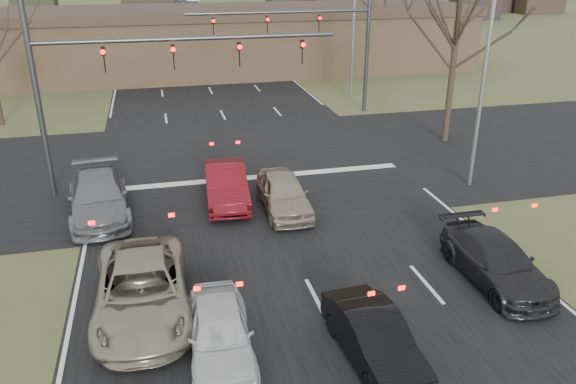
# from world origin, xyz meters

# --- Properties ---
(ground) EXTENTS (360.00, 360.00, 0.00)m
(ground) POSITION_xyz_m (0.00, 0.00, 0.00)
(ground) COLOR #49532C
(ground) RESTS_ON ground
(road_main) EXTENTS (14.00, 300.00, 0.02)m
(road_main) POSITION_xyz_m (0.00, 60.00, 0.01)
(road_main) COLOR black
(road_main) RESTS_ON ground
(road_cross) EXTENTS (200.00, 14.00, 0.02)m
(road_cross) POSITION_xyz_m (0.00, 15.00, 0.01)
(road_cross) COLOR black
(road_cross) RESTS_ON ground
(building) EXTENTS (42.40, 10.40, 5.30)m
(building) POSITION_xyz_m (2.00, 38.00, 2.67)
(building) COLOR #906F4D
(building) RESTS_ON ground
(mast_arm_near) EXTENTS (12.12, 0.24, 8.00)m
(mast_arm_near) POSITION_xyz_m (-5.23, 13.00, 5.07)
(mast_arm_near) COLOR #383A3D
(mast_arm_near) RESTS_ON ground
(mast_arm_far) EXTENTS (11.12, 0.24, 8.00)m
(mast_arm_far) POSITION_xyz_m (6.18, 23.00, 5.02)
(mast_arm_far) COLOR #383A3D
(mast_arm_far) RESTS_ON ground
(streetlight_right_near) EXTENTS (2.34, 0.25, 10.00)m
(streetlight_right_near) POSITION_xyz_m (8.82, 10.00, 5.59)
(streetlight_right_near) COLOR gray
(streetlight_right_near) RESTS_ON ground
(streetlight_right_far) EXTENTS (2.34, 0.25, 10.00)m
(streetlight_right_far) POSITION_xyz_m (9.32, 27.00, 5.59)
(streetlight_right_far) COLOR gray
(streetlight_right_far) RESTS_ON ground
(car_silver_suv) EXTENTS (2.55, 5.51, 1.53)m
(car_silver_suv) POSITION_xyz_m (-4.87, 3.51, 0.76)
(car_silver_suv) COLOR gray
(car_silver_suv) RESTS_ON ground
(car_white_sedan) EXTENTS (1.71, 3.96, 1.33)m
(car_white_sedan) POSITION_xyz_m (-3.00, 1.27, 0.67)
(car_white_sedan) COLOR silver
(car_white_sedan) RESTS_ON ground
(car_black_hatch) EXTENTS (1.64, 3.98, 1.28)m
(car_black_hatch) POSITION_xyz_m (0.64, 0.18, 0.64)
(car_black_hatch) COLOR black
(car_black_hatch) RESTS_ON ground
(car_charcoal_sedan) EXTENTS (1.89, 4.61, 1.33)m
(car_charcoal_sedan) POSITION_xyz_m (5.62, 2.77, 0.67)
(car_charcoal_sedan) COLOR black
(car_charcoal_sedan) RESTS_ON ground
(car_grey_ahead) EXTENTS (2.65, 5.47, 1.53)m
(car_grey_ahead) POSITION_xyz_m (-6.48, 10.52, 0.77)
(car_grey_ahead) COLOR slate
(car_grey_ahead) RESTS_ON ground
(car_red_ahead) EXTENTS (1.89, 4.69, 1.51)m
(car_red_ahead) POSITION_xyz_m (-1.57, 10.69, 0.76)
(car_red_ahead) COLOR #5F0D15
(car_red_ahead) RESTS_ON ground
(car_silver_ahead) EXTENTS (1.80, 4.31, 1.46)m
(car_silver_ahead) POSITION_xyz_m (0.50, 9.30, 0.73)
(car_silver_ahead) COLOR #9F9381
(car_silver_ahead) RESTS_ON ground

